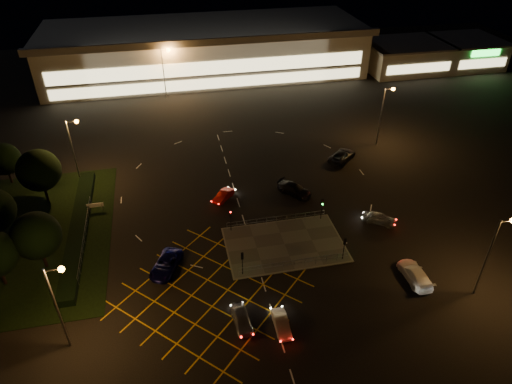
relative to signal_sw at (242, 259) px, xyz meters
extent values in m
plane|color=black|center=(4.00, 5.99, -2.37)|extent=(180.00, 180.00, 0.00)
cube|color=#4C4944|center=(6.00, 3.99, -2.31)|extent=(14.00, 9.00, 0.12)
cube|color=black|center=(-24.00, 11.99, -2.33)|extent=(18.00, 30.00, 0.08)
cube|color=black|center=(-19.00, 11.99, -1.87)|extent=(2.00, 26.00, 1.00)
cube|color=beige|center=(4.00, 67.99, 2.63)|extent=(70.00, 25.00, 10.00)
cube|color=slate|center=(4.00, 67.99, 7.83)|extent=(72.00, 26.50, 0.60)
cube|color=#FFEAA5|center=(4.00, 55.44, 2.63)|extent=(66.00, 0.20, 3.00)
cube|color=#FFEAA5|center=(4.00, 55.44, -0.57)|extent=(66.00, 0.20, 2.20)
cube|color=beige|center=(50.00, 59.99, 0.63)|extent=(18.00, 14.00, 6.00)
cube|color=slate|center=(50.00, 59.99, 3.78)|extent=(18.80, 14.80, 0.40)
cube|color=#FFEAA5|center=(50.00, 52.94, 0.23)|extent=(15.30, 0.20, 2.00)
cube|color=beige|center=(66.00, 59.99, 0.63)|extent=(14.00, 14.00, 6.00)
cube|color=slate|center=(66.00, 59.99, 3.78)|extent=(14.80, 14.80, 0.40)
cube|color=#FFEAA5|center=(66.00, 52.94, 0.23)|extent=(11.90, 0.20, 2.00)
cube|color=#19E533|center=(66.00, 52.84, 2.63)|extent=(7.00, 0.30, 1.40)
cylinder|color=slate|center=(-18.00, -6.01, 2.63)|extent=(0.20, 0.20, 10.00)
cylinder|color=slate|center=(-17.30, -6.01, 7.43)|extent=(1.40, 0.12, 0.12)
sphere|color=orange|center=(-16.60, -6.01, 7.38)|extent=(0.56, 0.56, 0.56)
cylinder|color=slate|center=(24.00, -8.01, 2.63)|extent=(0.20, 0.20, 10.00)
cylinder|color=slate|center=(24.70, -8.01, 7.43)|extent=(1.40, 0.12, 0.12)
cylinder|color=slate|center=(-20.00, 23.99, 2.63)|extent=(0.20, 0.20, 10.00)
cylinder|color=slate|center=(-19.30, 23.99, 7.43)|extent=(1.40, 0.12, 0.12)
sphere|color=orange|center=(-18.60, 23.99, 7.38)|extent=(0.56, 0.56, 0.56)
cylinder|color=slate|center=(28.00, 25.99, 2.63)|extent=(0.20, 0.20, 10.00)
cylinder|color=slate|center=(28.70, 25.99, 7.43)|extent=(1.40, 0.12, 0.12)
sphere|color=orange|center=(29.40, 25.99, 7.38)|extent=(0.56, 0.56, 0.56)
cylinder|color=slate|center=(-6.00, 53.99, 2.63)|extent=(0.20, 0.20, 10.00)
cylinder|color=slate|center=(-5.30, 53.99, 7.43)|extent=(1.40, 0.12, 0.12)
sphere|color=orange|center=(-4.60, 53.99, 7.38)|extent=(0.56, 0.56, 0.56)
cylinder|color=slate|center=(34.00, 55.99, 2.63)|extent=(0.20, 0.20, 10.00)
cylinder|color=slate|center=(34.70, 55.99, 7.43)|extent=(1.40, 0.12, 0.12)
sphere|color=orange|center=(35.40, 55.99, 7.38)|extent=(0.56, 0.56, 0.56)
cylinder|color=black|center=(0.00, -0.01, -0.75)|extent=(0.10, 0.10, 3.00)
cube|color=black|center=(0.00, -0.01, 0.45)|extent=(0.28, 0.18, 0.90)
sphere|color=#19FF33|center=(0.00, 0.12, 0.45)|extent=(0.16, 0.16, 0.16)
cylinder|color=black|center=(12.00, -0.01, -0.75)|extent=(0.10, 0.10, 3.00)
cube|color=black|center=(12.00, -0.01, 0.45)|extent=(0.28, 0.18, 0.90)
sphere|color=#19FF33|center=(12.00, 0.12, 0.45)|extent=(0.16, 0.16, 0.16)
cylinder|color=black|center=(0.00, 7.99, -0.75)|extent=(0.10, 0.10, 3.00)
cube|color=black|center=(0.00, 7.99, 0.45)|extent=(0.28, 0.18, 0.90)
sphere|color=#FF0C0C|center=(0.00, 7.86, 0.45)|extent=(0.16, 0.16, 0.16)
cylinder|color=black|center=(12.00, 7.99, -0.75)|extent=(0.10, 0.10, 3.00)
cube|color=black|center=(12.00, 7.99, 0.45)|extent=(0.28, 0.18, 0.90)
sphere|color=#19FF33|center=(12.00, 7.86, 0.45)|extent=(0.16, 0.16, 0.16)
cylinder|color=black|center=(-26.00, 3.99, -1.11)|extent=(0.36, 0.36, 2.52)
cylinder|color=black|center=(-28.00, 11.99, -1.02)|extent=(0.36, 0.36, 2.70)
cylinder|color=black|center=(-24.00, 19.99, -0.93)|extent=(0.36, 0.36, 2.88)
sphere|color=black|center=(-24.00, 19.99, 2.59)|extent=(5.76, 5.76, 5.76)
cylinder|color=black|center=(-30.00, 25.99, -1.20)|extent=(0.36, 0.36, 2.34)
sphere|color=black|center=(-30.00, 25.99, 1.66)|extent=(4.68, 4.68, 4.68)
cylinder|color=black|center=(-22.00, 5.99, -1.02)|extent=(0.36, 0.36, 2.70)
sphere|color=black|center=(-22.00, 5.99, 2.28)|extent=(5.40, 5.40, 5.40)
imported|color=silver|center=(-1.36, -6.87, -1.66)|extent=(1.95, 4.25, 1.41)
imported|color=#B8B8B8|center=(2.41, -8.19, -1.74)|extent=(1.37, 3.83, 1.26)
imported|color=#0B0C47|center=(-8.39, 2.64, -1.61)|extent=(4.53, 5.99, 1.51)
imported|color=black|center=(10.22, 14.47, -1.61)|extent=(5.00, 5.36, 1.52)
imported|color=#B7BBBF|center=(19.17, 5.71, -1.64)|extent=(4.48, 3.82, 1.45)
imported|color=maroon|center=(0.13, 15.20, -1.74)|extent=(3.55, 3.70, 1.25)
imported|color=black|center=(20.32, 22.13, -1.58)|extent=(5.97, 5.78, 1.58)
imported|color=silver|center=(18.71, -4.69, -1.59)|extent=(2.21, 5.40, 1.56)
camera|label=1|loc=(-6.29, -37.10, 34.51)|focal=32.00mm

